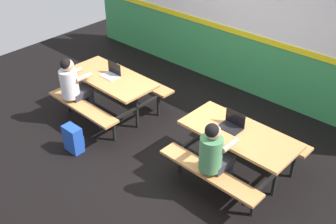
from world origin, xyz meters
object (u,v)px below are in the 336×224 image
(picnic_table_left, at_px, (111,85))
(laptop_dark, at_px, (232,124))
(backpack_dark, at_px, (73,139))
(picnic_table_right, at_px, (238,142))
(student_further, at_px, (214,153))
(laptop_silver, at_px, (112,73))
(student_nearer, at_px, (74,84))

(picnic_table_left, height_order, laptop_dark, laptop_dark)
(picnic_table_left, xyz_separation_m, backpack_dark, (0.34, -1.12, -0.36))
(picnic_table_left, distance_m, backpack_dark, 1.22)
(picnic_table_right, bearing_deg, backpack_dark, -151.00)
(backpack_dark, bearing_deg, student_further, 16.81)
(student_further, relative_size, laptop_dark, 3.70)
(student_further, xyz_separation_m, laptop_silver, (-2.53, 0.49, 0.08))
(laptop_dark, relative_size, backpack_dark, 0.74)
(picnic_table_left, bearing_deg, laptop_silver, 109.57)
(picnic_table_left, xyz_separation_m, student_nearer, (-0.31, -0.55, 0.14))
(student_further, xyz_separation_m, laptop_dark, (-0.14, 0.60, 0.08))
(picnic_table_left, xyz_separation_m, student_further, (2.52, -0.46, 0.14))
(picnic_table_right, relative_size, laptop_silver, 5.04)
(picnic_table_left, height_order, picnic_table_right, same)
(student_further, relative_size, backpack_dark, 2.74)
(student_nearer, bearing_deg, laptop_dark, 14.40)
(laptop_silver, height_order, laptop_dark, same)
(picnic_table_left, relative_size, student_further, 1.36)
(picnic_table_right, bearing_deg, student_further, -91.08)
(student_nearer, xyz_separation_m, student_further, (2.83, 0.09, 0.00))
(picnic_table_right, height_order, laptop_dark, laptop_dark)
(laptop_silver, distance_m, laptop_dark, 2.39)
(laptop_silver, relative_size, laptop_dark, 1.00)
(student_nearer, relative_size, laptop_dark, 3.70)
(student_nearer, bearing_deg, backpack_dark, -41.48)
(laptop_silver, bearing_deg, picnic_table_right, 1.39)
(student_further, distance_m, laptop_dark, 0.62)
(student_nearer, bearing_deg, student_further, 1.85)
(picnic_table_left, xyz_separation_m, laptop_dark, (2.38, 0.14, 0.22))
(picnic_table_left, xyz_separation_m, laptop_silver, (-0.01, 0.04, 0.22))
(student_further, height_order, laptop_silver, student_further)
(laptop_silver, distance_m, backpack_dark, 1.33)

